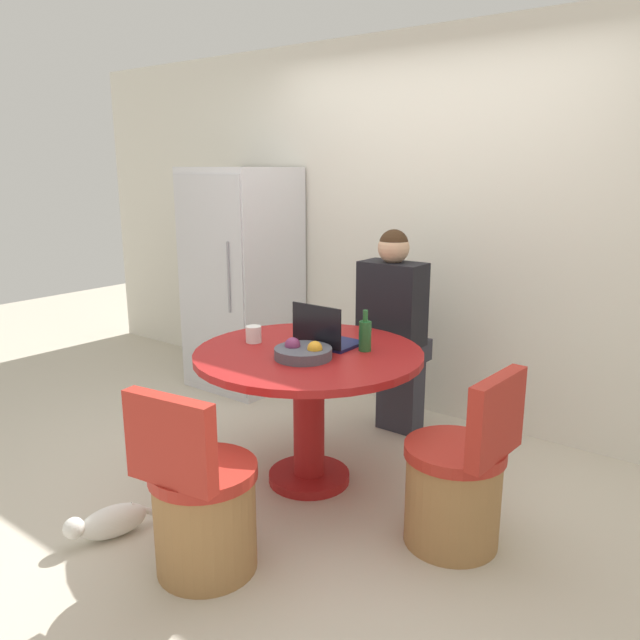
# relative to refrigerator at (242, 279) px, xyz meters

# --- Properties ---
(ground_plane) EXTENTS (12.00, 12.00, 0.00)m
(ground_plane) POSITION_rel_refrigerator_xyz_m (1.43, -1.07, -0.86)
(ground_plane) COLOR beige
(wall_back) EXTENTS (7.00, 0.06, 2.60)m
(wall_back) POSITION_rel_refrigerator_xyz_m (1.43, 0.40, 0.44)
(wall_back) COLOR silver
(wall_back) RESTS_ON ground_plane
(refrigerator) EXTENTS (0.72, 0.72, 1.72)m
(refrigerator) POSITION_rel_refrigerator_xyz_m (0.00, 0.00, 0.00)
(refrigerator) COLOR silver
(refrigerator) RESTS_ON ground_plane
(dining_table) EXTENTS (1.23, 1.23, 0.76)m
(dining_table) POSITION_rel_refrigerator_xyz_m (1.43, -0.97, -0.28)
(dining_table) COLOR maroon
(dining_table) RESTS_ON ground_plane
(chair_right_side) EXTENTS (0.46, 0.46, 0.86)m
(chair_right_side) POSITION_rel_refrigerator_xyz_m (2.34, -1.02, -0.57)
(chair_right_side) COLOR #9E7042
(chair_right_side) RESTS_ON ground_plane
(chair_near_camera) EXTENTS (0.47, 0.48, 0.86)m
(chair_near_camera) POSITION_rel_refrigerator_xyz_m (1.56, -1.87, -0.57)
(chair_near_camera) COLOR #9E7042
(chair_near_camera) RESTS_ON ground_plane
(person_seated) EXTENTS (0.40, 0.37, 1.35)m
(person_seated) POSITION_rel_refrigerator_xyz_m (1.47, -0.13, -0.12)
(person_seated) COLOR #2D2D38
(person_seated) RESTS_ON ground_plane
(laptop) EXTENTS (0.32, 0.25, 0.24)m
(laptop) POSITION_rel_refrigerator_xyz_m (1.45, -0.84, -0.05)
(laptop) COLOR #141947
(laptop) RESTS_ON dining_table
(fruit_bowl) EXTENTS (0.30, 0.30, 0.10)m
(fruit_bowl) POSITION_rel_refrigerator_xyz_m (1.49, -1.09, -0.06)
(fruit_bowl) COLOR #4C4C56
(fruit_bowl) RESTS_ON dining_table
(coffee_cup) EXTENTS (0.09, 0.09, 0.09)m
(coffee_cup) POSITION_rel_refrigerator_xyz_m (1.08, -1.02, -0.05)
(coffee_cup) COLOR white
(coffee_cup) RESTS_ON dining_table
(bottle) EXTENTS (0.07, 0.07, 0.22)m
(bottle) POSITION_rel_refrigerator_xyz_m (1.67, -0.78, -0.01)
(bottle) COLOR #23602D
(bottle) RESTS_ON dining_table
(cat) EXTENTS (0.22, 0.43, 0.16)m
(cat) POSITION_rel_refrigerator_xyz_m (1.03, -1.98, -0.78)
(cat) COLOR white
(cat) RESTS_ON ground_plane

